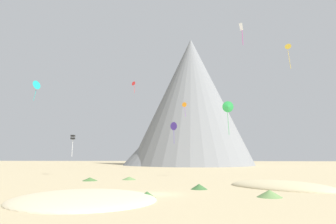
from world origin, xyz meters
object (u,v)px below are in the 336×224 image
(bush_near_left, at_px, (129,178))
(kite_white_high, at_px, (241,30))
(kite_teal_mid, at_px, (36,85))
(kite_gold_high, at_px, (288,47))
(rock_massif, at_px, (187,109))
(kite_indigo_low, at_px, (174,126))
(bush_far_right, at_px, (147,195))
(bush_mid_center, at_px, (289,183))
(bush_low_patch, at_px, (269,194))
(bush_scatter_east, at_px, (90,179))
(bush_near_right, at_px, (199,187))
(kite_black_low, at_px, (73,138))
(kite_green_low, at_px, (228,107))
(kite_red_high, at_px, (134,84))
(kite_orange_mid, at_px, (184,105))

(bush_near_left, bearing_deg, kite_white_high, -3.36)
(kite_teal_mid, relative_size, kite_gold_high, 0.73)
(rock_massif, distance_m, kite_indigo_low, 68.55)
(kite_indigo_low, bearing_deg, bush_far_right, 123.50)
(bush_mid_center, distance_m, kite_indigo_low, 33.67)
(kite_gold_high, bearing_deg, kite_white_high, 64.21)
(bush_low_patch, distance_m, kite_white_high, 34.63)
(bush_scatter_east, height_order, kite_white_high, kite_white_high)
(bush_near_right, bearing_deg, kite_teal_mid, 152.97)
(kite_black_low, relative_size, kite_teal_mid, 1.20)
(bush_scatter_east, bearing_deg, bush_low_patch, -37.63)
(bush_mid_center, bearing_deg, bush_near_right, -155.16)
(bush_mid_center, xyz_separation_m, bush_low_patch, (-6.10, -13.57, 0.02))
(bush_near_right, bearing_deg, kite_black_low, 136.28)
(bush_scatter_east, distance_m, kite_teal_mid, 21.72)
(bush_low_patch, relative_size, bush_near_right, 1.23)
(kite_black_low, height_order, kite_green_low, kite_green_low)
(bush_scatter_east, height_order, kite_green_low, kite_green_low)
(bush_scatter_east, bearing_deg, bush_near_right, -34.05)
(kite_red_high, bearing_deg, bush_scatter_east, 118.10)
(bush_near_left, height_order, rock_massif, rock_massif)
(bush_near_left, distance_m, kite_green_low, 23.50)
(bush_mid_center, bearing_deg, kite_indigo_low, 124.96)
(kite_red_high, relative_size, kite_teal_mid, 0.92)
(kite_white_high, bearing_deg, bush_scatter_east, -117.07)
(kite_orange_mid, xyz_separation_m, kite_teal_mid, (-28.22, -38.25, -1.87))
(kite_red_high, height_order, kite_indigo_low, kite_red_high)
(bush_near_left, bearing_deg, kite_teal_mid, 178.86)
(bush_scatter_east, distance_m, kite_indigo_low, 26.41)
(kite_red_high, relative_size, kite_green_low, 0.55)
(kite_black_low, height_order, kite_teal_mid, kite_teal_mid)
(bush_mid_center, relative_size, kite_teal_mid, 0.68)
(kite_white_high, bearing_deg, kite_green_low, 170.40)
(rock_massif, height_order, kite_teal_mid, rock_massif)
(kite_indigo_low, distance_m, kite_teal_mid, 31.58)
(kite_teal_mid, bearing_deg, kite_black_low, -176.96)
(kite_gold_high, bearing_deg, kite_green_low, 38.87)
(kite_black_low, distance_m, kite_green_low, 34.34)
(rock_massif, bearing_deg, kite_indigo_low, -92.11)
(bush_low_patch, height_order, bush_far_right, bush_low_patch)
(bush_near_left, xyz_separation_m, kite_black_low, (-14.69, 10.35, 8.00))
(kite_gold_high, bearing_deg, kite_indigo_low, 4.93)
(kite_orange_mid, bearing_deg, kite_indigo_low, 102.01)
(bush_low_patch, distance_m, kite_red_high, 69.07)
(bush_far_right, height_order, kite_white_high, kite_white_high)
(bush_mid_center, bearing_deg, kite_teal_mid, 167.79)
(rock_massif, height_order, kite_white_high, rock_massif)
(bush_near_left, height_order, kite_teal_mid, kite_teal_mid)
(kite_green_low, bearing_deg, bush_far_right, -114.23)
(bush_low_patch, bearing_deg, kite_orange_mid, 99.24)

